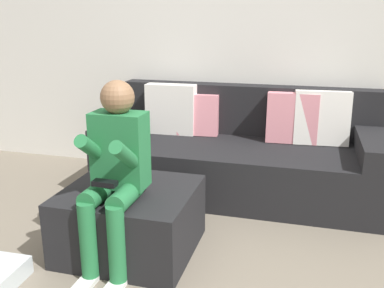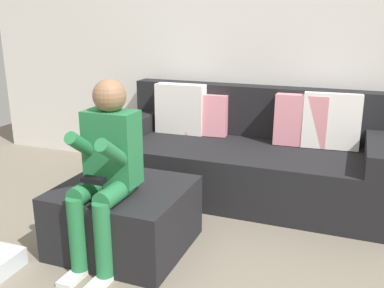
# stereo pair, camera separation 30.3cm
# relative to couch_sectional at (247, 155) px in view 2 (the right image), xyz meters

# --- Properties ---
(wall_back) EXTENTS (5.50, 0.10, 2.47)m
(wall_back) POSITION_rel_couch_sectional_xyz_m (-0.27, 0.47, 0.90)
(wall_back) COLOR silver
(wall_back) RESTS_ON ground_plane
(couch_sectional) EXTENTS (2.37, 0.99, 0.90)m
(couch_sectional) POSITION_rel_couch_sectional_xyz_m (0.00, 0.00, 0.00)
(couch_sectional) COLOR black
(couch_sectional) RESTS_ON ground_plane
(ottoman) EXTENTS (0.82, 0.76, 0.43)m
(ottoman) POSITION_rel_couch_sectional_xyz_m (-0.52, -1.22, -0.12)
(ottoman) COLOR black
(ottoman) RESTS_ON ground_plane
(person_seated) EXTENTS (0.32, 0.56, 1.15)m
(person_seated) POSITION_rel_couch_sectional_xyz_m (-0.53, -1.40, 0.31)
(person_seated) COLOR #26723F
(person_seated) RESTS_ON ground_plane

